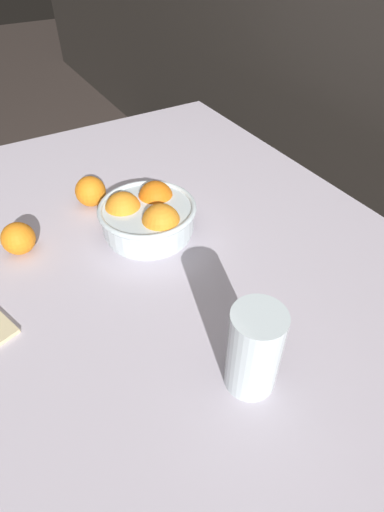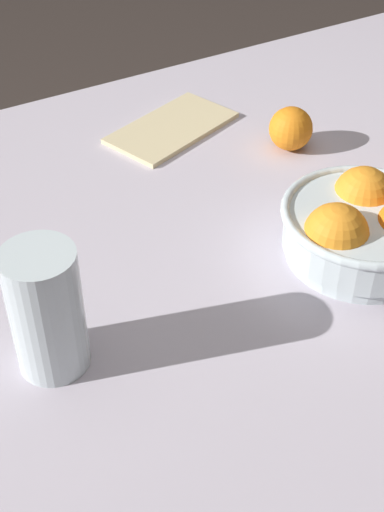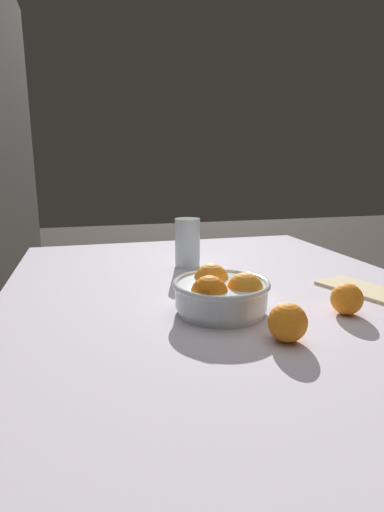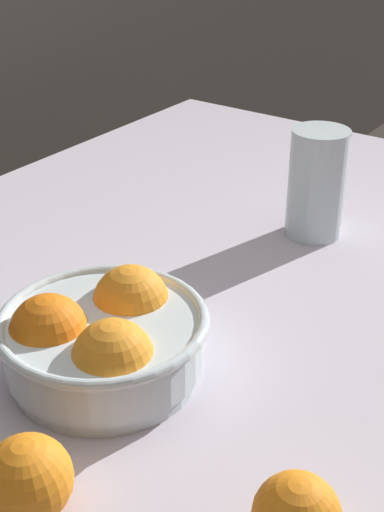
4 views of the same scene
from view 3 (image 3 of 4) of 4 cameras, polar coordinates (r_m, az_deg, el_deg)
dining_table at (r=1.06m, az=4.82°, el=-8.23°), size 1.49×1.14×0.71m
fruit_bowl at (r=0.89m, az=4.20°, el=-5.30°), size 0.22×0.22×0.10m
juice_glass at (r=1.29m, az=-0.65°, el=1.48°), size 0.08×0.08×0.16m
orange_loose_near_bowl at (r=0.78m, az=13.50°, el=-9.21°), size 0.07×0.07×0.07m
orange_loose_front at (r=0.95m, az=21.24°, el=-5.73°), size 0.07×0.07×0.07m
napkin at (r=1.15m, az=23.07°, el=-4.34°), size 0.24×0.18×0.01m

